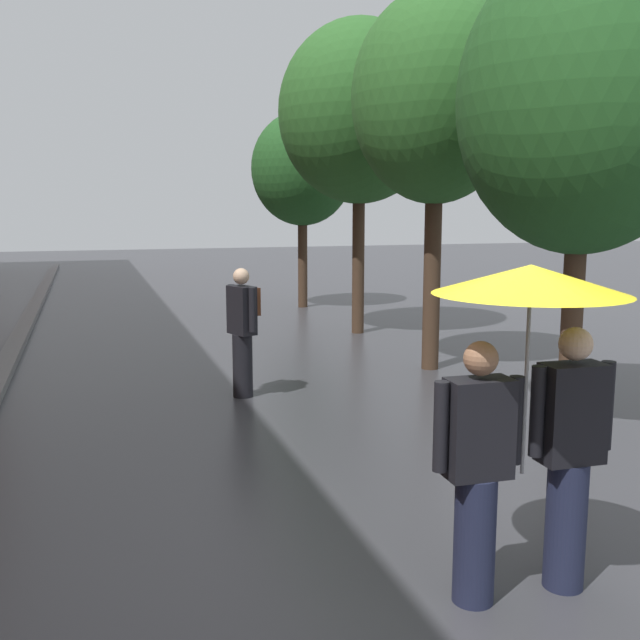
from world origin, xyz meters
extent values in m
plane|color=#38383D|center=(0.00, 0.00, 0.00)|extent=(80.00, 80.00, 0.00)
cube|color=slate|center=(-3.20, 10.00, 0.06)|extent=(0.30, 36.00, 0.12)
cylinder|color=#473323|center=(3.18, 2.66, 1.18)|extent=(0.24, 0.24, 2.36)
ellipsoid|color=#235623|center=(3.18, 2.66, 3.59)|extent=(2.69, 2.69, 3.30)
cylinder|color=#473323|center=(3.03, 5.79, 1.44)|extent=(0.26, 0.26, 2.89)
ellipsoid|color=#2D6628|center=(3.03, 5.79, 4.04)|extent=(2.48, 2.48, 3.08)
cylinder|color=#473323|center=(3.12, 9.13, 1.48)|extent=(0.24, 0.24, 2.95)
ellipsoid|color=#2D6628|center=(3.12, 9.13, 4.24)|extent=(3.09, 3.09, 3.43)
cylinder|color=#473323|center=(3.15, 13.05, 1.18)|extent=(0.23, 0.23, 2.36)
ellipsoid|color=#235623|center=(3.15, 13.05, 3.39)|extent=(2.48, 2.48, 2.74)
cylinder|color=#1E233D|center=(0.29, -0.28, 0.41)|extent=(0.26, 0.26, 0.82)
cube|color=black|center=(0.29, -0.28, 1.13)|extent=(0.41, 0.24, 0.61)
sphere|color=#9E7051|center=(0.29, -0.28, 1.56)|extent=(0.21, 0.21, 0.21)
cylinder|color=black|center=(0.04, -0.26, 1.16)|extent=(0.09, 0.09, 0.55)
cylinder|color=black|center=(0.54, -0.29, 1.16)|extent=(0.09, 0.09, 0.55)
cylinder|color=#1E233D|center=(0.94, -0.30, 0.43)|extent=(0.26, 0.26, 0.85)
cube|color=black|center=(0.94, -0.30, 1.17)|extent=(0.41, 0.24, 0.64)
sphere|color=beige|center=(0.94, -0.30, 1.61)|extent=(0.21, 0.21, 0.21)
cylinder|color=black|center=(0.69, -0.29, 1.20)|extent=(0.09, 0.09, 0.57)
cylinder|color=black|center=(1.19, -0.31, 1.20)|extent=(0.09, 0.09, 0.57)
cylinder|color=#9E9EA3|center=(0.61, -0.27, 1.38)|extent=(0.02, 0.02, 1.15)
cone|color=yellow|center=(0.61, -0.27, 2.02)|extent=(1.19, 1.19, 0.18)
cylinder|color=black|center=(-0.06, 5.05, 0.42)|extent=(0.26, 0.26, 0.83)
cube|color=black|center=(-0.06, 5.05, 1.15)|extent=(0.35, 0.45, 0.62)
sphere|color=beige|center=(-0.06, 5.05, 1.58)|extent=(0.21, 0.21, 0.21)
cylinder|color=black|center=(0.03, 4.81, 1.18)|extent=(0.09, 0.09, 0.56)
cylinder|color=black|center=(-0.15, 5.28, 1.18)|extent=(0.09, 0.09, 0.56)
cube|color=#592D19|center=(0.07, 5.10, 1.25)|extent=(0.22, 0.29, 0.36)
camera|label=1|loc=(-1.92, -3.97, 2.45)|focal=40.31mm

